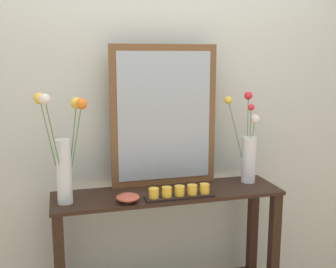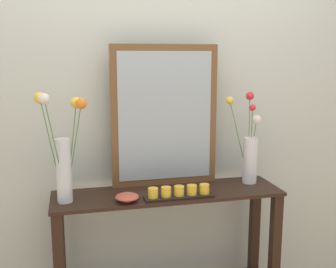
{
  "view_description": "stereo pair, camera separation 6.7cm",
  "coord_description": "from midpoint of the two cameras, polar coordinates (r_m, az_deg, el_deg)",
  "views": [
    {
      "loc": [
        -0.6,
        -2.2,
        1.63
      ],
      "look_at": [
        0.0,
        0.0,
        1.2
      ],
      "focal_mm": 43.75,
      "sensor_mm": 36.0,
      "label": 1
    },
    {
      "loc": [
        -0.53,
        -2.22,
        1.63
      ],
      "look_at": [
        0.0,
        0.0,
        1.2
      ],
      "focal_mm": 43.75,
      "sensor_mm": 36.0,
      "label": 2
    }
  ],
  "objects": [
    {
      "name": "candle_tray",
      "position": [
        2.31,
        2.39,
        -8.18
      ],
      "size": [
        0.39,
        0.09,
        0.07
      ],
      "color": "black",
      "rests_on": "console_table"
    },
    {
      "name": "mirror_leaning",
      "position": [
        2.45,
        0.34,
        2.5
      ],
      "size": [
        0.65,
        0.03,
        0.85
      ],
      "color": "brown",
      "rests_on": "console_table"
    },
    {
      "name": "vase_right",
      "position": [
        2.59,
        12.05,
        -2.26
      ],
      "size": [
        0.21,
        0.15,
        0.56
      ],
      "color": "silver",
      "rests_on": "console_table"
    },
    {
      "name": "wall_back",
      "position": [
        2.59,
        -0.81,
        4.49
      ],
      "size": [
        6.4,
        0.08,
        2.7
      ],
      "primitive_type": "cube",
      "color": "beige",
      "rests_on": "ground"
    },
    {
      "name": "tall_vase_left",
      "position": [
        2.23,
        -13.57,
        -2.65
      ],
      "size": [
        0.27,
        0.16,
        0.6
      ],
      "color": "silver",
      "rests_on": "console_table"
    },
    {
      "name": "console_table",
      "position": [
        2.54,
        0.78,
        -15.44
      ],
      "size": [
        1.33,
        0.36,
        0.86
      ],
      "color": "black",
      "rests_on": "ground"
    },
    {
      "name": "decorative_bowl",
      "position": [
        2.25,
        -4.86,
        -8.74
      ],
      "size": [
        0.13,
        0.13,
        0.04
      ],
      "color": "#B24C38",
      "rests_on": "console_table"
    }
  ]
}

